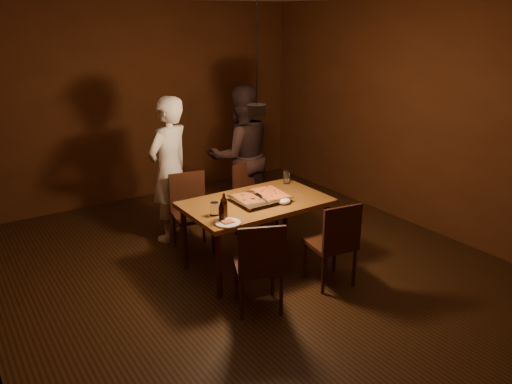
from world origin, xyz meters
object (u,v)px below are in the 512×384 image
chair_far_right (251,192)px  plate_slice (228,223)px  chair_far_left (190,205)px  chair_near_left (260,259)px  chair_near_right (335,237)px  beer_bottle_b (224,206)px  dining_table (256,207)px  pizza_tray (260,199)px  pendant_lamp (257,109)px  diner_dark (240,156)px  beer_bottle_a (222,210)px  diner_white (170,170)px

chair_far_right → plate_slice: 1.53m
chair_far_left → plate_slice: chair_far_left is taller
chair_near_left → chair_near_right: (0.88, -0.02, 0.00)m
beer_bottle_b → dining_table: bearing=24.0°
dining_table → chair_far_right: chair_far_right is taller
pizza_tray → beer_bottle_b: (-0.55, -0.21, 0.10)m
chair_near_left → pizza_tray: bearing=79.4°
pizza_tray → plate_slice: 0.68m
beer_bottle_b → pendant_lamp: 0.97m
chair_far_left → chair_far_right: size_ratio=0.93×
chair_far_right → diner_dark: diner_dark is taller
pizza_tray → plate_slice: bearing=-154.8°
chair_near_left → beer_bottle_b: size_ratio=2.18×
beer_bottle_a → beer_bottle_b: bearing=42.5°
chair_near_left → chair_near_right: bearing=22.0°
chair_near_left → pizza_tray: size_ratio=1.00×
chair_near_right → beer_bottle_a: beer_bottle_a is taller
plate_slice → diner_white: size_ratio=0.14×
diner_white → chair_near_left: bearing=64.1°
pendant_lamp → plate_slice: bearing=-158.8°
diner_dark → chair_far_left: bearing=31.1°
pendant_lamp → diner_dark: bearing=64.2°
dining_table → plate_slice: size_ratio=6.17×
beer_bottle_a → diner_white: (0.13, 1.45, 0.01)m
chair_far_right → beer_bottle_a: size_ratio=2.36×
dining_table → diner_dark: (0.53, 1.16, 0.22)m
chair_near_right → pizza_tray: bearing=124.6°
pendant_lamp → dining_table: bearing=58.0°
beer_bottle_a → beer_bottle_b: (0.05, 0.05, 0.01)m
chair_near_right → diner_dark: (0.13, 1.96, 0.36)m
chair_near_right → diner_white: 2.17m
dining_table → chair_far_left: 0.89m
dining_table → pizza_tray: bearing=-31.9°
pendant_lamp → chair_near_right: bearing=-49.9°
pendant_lamp → chair_far_right: bearing=59.7°
chair_far_left → diner_dark: bearing=-147.7°
chair_far_right → diner_dark: 0.53m
chair_far_right → beer_bottle_a: (-1.02, -1.05, 0.33)m
diner_white → pendant_lamp: bearing=78.8°
chair_far_right → diner_dark: bearing=-120.9°
chair_near_right → beer_bottle_b: size_ratio=1.92×
pizza_tray → diner_dark: bearing=62.4°
chair_near_left → pendant_lamp: pendant_lamp is taller
chair_far_left → pendant_lamp: 1.59m
chair_far_left → chair_near_left: size_ratio=0.89×
diner_white → diner_dark: (0.98, -0.01, 0.03)m
chair_far_right → chair_near_left: same height
pizza_tray → chair_near_right: bearing=-69.3°
diner_white → plate_slice: bearing=61.0°
beer_bottle_b → pendant_lamp: bearing=6.4°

